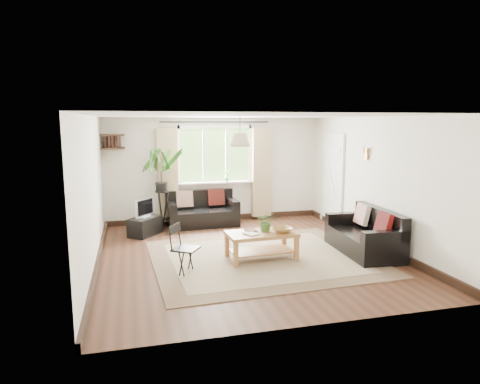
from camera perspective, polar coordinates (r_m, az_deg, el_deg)
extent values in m
plane|color=#311C10|center=(7.58, 0.76, -8.33)|extent=(5.50, 5.50, 0.00)
plane|color=white|center=(7.23, 0.80, 10.12)|extent=(5.50, 5.50, 0.00)
cube|color=white|center=(9.97, -3.36, 2.97)|extent=(5.00, 0.02, 2.40)
cube|color=white|center=(4.76, 9.49, -4.17)|extent=(5.00, 0.02, 2.40)
cube|color=white|center=(7.09, -19.13, -0.12)|extent=(0.02, 5.50, 2.40)
cube|color=white|center=(8.31, 17.65, 1.28)|extent=(0.02, 5.50, 2.40)
cube|color=#BFB494|center=(7.40, 2.99, -8.72)|extent=(3.80, 3.30, 0.02)
cube|color=silver|center=(9.80, 12.20, 1.49)|extent=(0.06, 0.96, 2.06)
imported|color=#365C25|center=(7.25, 3.51, -3.93)|extent=(0.36, 0.34, 0.34)
imported|color=olive|center=(7.22, 5.67, -5.05)|extent=(0.37, 0.37, 0.08)
imported|color=white|center=(7.02, 0.90, -5.69)|extent=(0.27, 0.30, 0.02)
imported|color=#563122|center=(7.25, 0.80, -5.19)|extent=(0.18, 0.24, 0.02)
cube|color=black|center=(9.00, -12.53, -4.47)|extent=(0.75, 0.80, 0.38)
imported|color=#2D6023|center=(9.92, -1.80, 2.17)|extent=(0.14, 0.10, 0.27)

